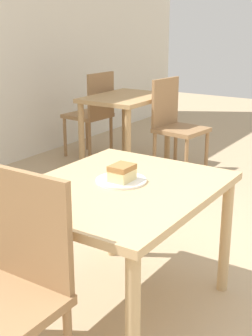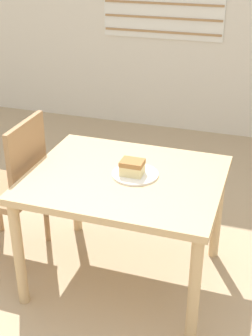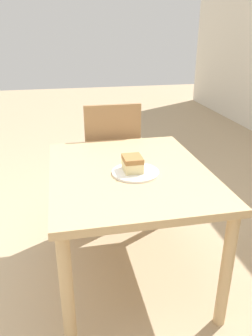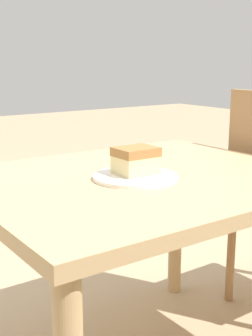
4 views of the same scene
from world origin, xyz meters
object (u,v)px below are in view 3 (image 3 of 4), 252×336
dining_table_near (129,185)px  cake_slice (132,164)px  chair_near_window (111,155)px  plate (135,172)px

dining_table_near → cake_slice: (0.04, 0.01, 0.15)m
chair_near_window → dining_table_near: bearing=89.1°
chair_near_window → cake_slice: size_ratio=7.57×
dining_table_near → chair_near_window: size_ratio=1.13×
chair_near_window → plate: (0.78, 0.01, 0.19)m
chair_near_window → cake_slice: 0.81m
plate → cake_slice: size_ratio=2.07×
dining_table_near → chair_near_window: chair_near_window is taller
dining_table_near → plate: (0.05, 0.02, 0.10)m
chair_near_window → cake_slice: chair_near_window is taller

